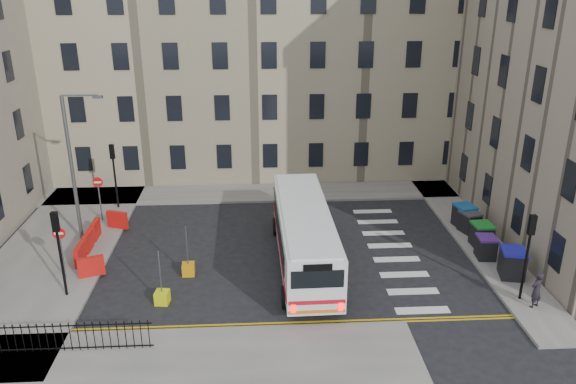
{
  "coord_description": "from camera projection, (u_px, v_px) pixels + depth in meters",
  "views": [
    {
      "loc": [
        -3.13,
        -26.85,
        13.77
      ],
      "look_at": [
        -1.54,
        1.1,
        3.0
      ],
      "focal_mm": 35.0,
      "sensor_mm": 36.0,
      "label": 1
    }
  ],
  "objects": [
    {
      "name": "pavement_sw",
      "position": [
        156.0,
        379.0,
        20.41
      ],
      "size": [
        20.0,
        6.0,
        0.15
      ],
      "primitive_type": "cube",
      "color": "slate",
      "rests_on": "ground"
    },
    {
      "name": "wheelie_bin_b",
      "position": [
        486.0,
        247.0,
        28.88
      ],
      "size": [
        1.03,
        1.16,
        1.19
      ],
      "rotation": [
        0.0,
        0.0,
        -0.09
      ],
      "color": "black",
      "rests_on": "pavement_east"
    },
    {
      "name": "ground",
      "position": [
        318.0,
        251.0,
        30.13
      ],
      "size": [
        120.0,
        120.0,
        0.0
      ],
      "primitive_type": "plane",
      "color": "black",
      "rests_on": "ground"
    },
    {
      "name": "bollard_yellow",
      "position": [
        188.0,
        269.0,
        27.63
      ],
      "size": [
        0.63,
        0.63,
        0.6
      ],
      "primitive_type": "cube",
      "rotation": [
        0.0,
        0.0,
        0.04
      ],
      "color": "orange",
      "rests_on": "ground"
    },
    {
      "name": "wheelie_bin_c",
      "position": [
        482.0,
        235.0,
        30.16
      ],
      "size": [
        1.07,
        1.21,
        1.28
      ],
      "rotation": [
        0.0,
        0.0,
        0.05
      ],
      "color": "black",
      "rests_on": "pavement_east"
    },
    {
      "name": "no_entry_north",
      "position": [
        99.0,
        190.0,
        32.92
      ],
      "size": [
        0.6,
        0.08,
        3.0
      ],
      "color": "#595B5E",
      "rests_on": "pavement_west"
    },
    {
      "name": "iron_railings",
      "position": [
        51.0,
        338.0,
        21.62
      ],
      "size": [
        7.8,
        0.04,
        1.2
      ],
      "color": "black",
      "rests_on": "pavement_sw"
    },
    {
      "name": "traffic_light_east",
      "position": [
        529.0,
        244.0,
        24.43
      ],
      "size": [
        0.28,
        0.22,
        4.1
      ],
      "color": "black",
      "rests_on": "pavement_east"
    },
    {
      "name": "roadworks_barriers",
      "position": [
        95.0,
        241.0,
        29.73
      ],
      "size": [
        1.66,
        6.26,
        1.0
      ],
      "color": "red",
      "rests_on": "pavement_west"
    },
    {
      "name": "no_entry_south",
      "position": [
        60.0,
        242.0,
        26.39
      ],
      "size": [
        0.6,
        0.08,
        3.0
      ],
      "color": "#595B5E",
      "rests_on": "pavement_west"
    },
    {
      "name": "bollard_chevron",
      "position": [
        162.0,
        297.0,
        25.2
      ],
      "size": [
        0.68,
        0.68,
        0.6
      ],
      "primitive_type": "cube",
      "rotation": [
        0.0,
        0.0,
        -0.14
      ],
      "color": "#D3D60C",
      "rests_on": "ground"
    },
    {
      "name": "terrace_north",
      "position": [
        203.0,
        52.0,
        41.11
      ],
      "size": [
        38.3,
        10.8,
        17.2
      ],
      "color": "tan",
      "rests_on": "ground"
    },
    {
      "name": "pedestrian",
      "position": [
        537.0,
        290.0,
        24.46
      ],
      "size": [
        0.74,
        0.66,
        1.7
      ],
      "primitive_type": "imported",
      "rotation": [
        0.0,
        0.0,
        3.65
      ],
      "color": "black",
      "rests_on": "pavement_east"
    },
    {
      "name": "pavement_west",
      "position": [
        58.0,
        248.0,
        30.29
      ],
      "size": [
        6.0,
        22.0,
        0.15
      ],
      "primitive_type": "cube",
      "color": "slate",
      "rests_on": "ground"
    },
    {
      "name": "streetlamp",
      "position": [
        72.0,
        167.0,
        29.75
      ],
      "size": [
        0.5,
        0.22,
        8.14
      ],
      "color": "#595B5E",
      "rests_on": "pavement_west"
    },
    {
      "name": "pavement_north",
      "position": [
        216.0,
        194.0,
        37.8
      ],
      "size": [
        36.0,
        3.2,
        0.15
      ],
      "primitive_type": "cube",
      "color": "slate",
      "rests_on": "ground"
    },
    {
      "name": "wheelie_bin_e",
      "position": [
        464.0,
        216.0,
        32.54
      ],
      "size": [
        1.26,
        1.37,
        1.3
      ],
      "rotation": [
        0.0,
        0.0,
        0.22
      ],
      "color": "black",
      "rests_on": "pavement_east"
    },
    {
      "name": "traffic_light_nw",
      "position": [
        114.0,
        166.0,
        34.52
      ],
      "size": [
        0.28,
        0.22,
        4.1
      ],
      "color": "black",
      "rests_on": "pavement_west"
    },
    {
      "name": "traffic_light_sw",
      "position": [
        58.0,
        241.0,
        24.74
      ],
      "size": [
        0.28,
        0.22,
        4.1
      ],
      "color": "black",
      "rests_on": "pavement_west"
    },
    {
      "name": "wheelie_bin_a",
      "position": [
        512.0,
        263.0,
        27.04
      ],
      "size": [
        1.37,
        1.5,
        1.42
      ],
      "rotation": [
        0.0,
        0.0,
        -0.21
      ],
      "color": "black",
      "rests_on": "pavement_east"
    },
    {
      "name": "bus",
      "position": [
        304.0,
        233.0,
        28.14
      ],
      "size": [
        2.91,
        11.04,
        2.98
      ],
      "rotation": [
        0.0,
        0.0,
        0.02
      ],
      "color": "silver",
      "rests_on": "ground"
    },
    {
      "name": "pavement_east",
      "position": [
        457.0,
        216.0,
        34.31
      ],
      "size": [
        2.4,
        26.0,
        0.15
      ],
      "primitive_type": "cube",
      "color": "slate",
      "rests_on": "ground"
    },
    {
      "name": "wheelie_bin_d",
      "position": [
        469.0,
        222.0,
        31.85
      ],
      "size": [
        1.23,
        1.32,
        1.2
      ],
      "rotation": [
        0.0,
        0.0,
        0.32
      ],
      "color": "black",
      "rests_on": "pavement_east"
    }
  ]
}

